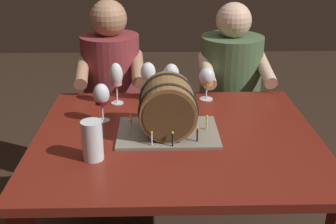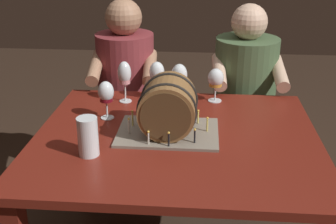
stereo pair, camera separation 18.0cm
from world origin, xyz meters
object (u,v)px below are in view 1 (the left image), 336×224
object	(u,v)px
wine_glass_empty	(171,75)
wine_glass_amber	(207,78)
beer_pint	(93,142)
wine_glass_rose	(116,76)
wine_glass_red	(101,96)
dining_table	(177,156)
wine_glass_white	(148,74)
person_seated_right	(229,105)
barrel_cake	(168,109)
person_seated_left	(113,107)

from	to	relation	value
wine_glass_empty	wine_glass_amber	bearing A→B (deg)	9.84
beer_pint	wine_glass_rose	bearing A→B (deg)	85.67
wine_glass_amber	wine_glass_red	bearing A→B (deg)	-152.74
wine_glass_red	beer_pint	bearing A→B (deg)	-89.24
wine_glass_empty	beer_pint	xyz separation A→B (m)	(-0.31, -0.58, -0.07)
wine_glass_amber	wine_glass_red	distance (m)	0.56
dining_table	wine_glass_empty	world-z (taller)	wine_glass_empty
wine_glass_white	wine_glass_red	size ratio (longest dim) A/B	1.11
wine_glass_empty	person_seated_right	distance (m)	0.61
wine_glass_white	wine_glass_rose	bearing A→B (deg)	-163.31
barrel_cake	wine_glass_amber	world-z (taller)	barrel_cake
dining_table	wine_glass_white	size ratio (longest dim) A/B	6.06
wine_glass_red	person_seated_right	world-z (taller)	person_seated_right
wine_glass_empty	person_seated_left	xyz separation A→B (m)	(-0.34, 0.38, -0.32)
barrel_cake	wine_glass_red	distance (m)	0.32
wine_glass_rose	wine_glass_amber	bearing A→B (deg)	5.46
wine_glass_rose	beer_pint	xyz separation A→B (m)	(-0.04, -0.56, -0.07)
dining_table	person_seated_left	distance (m)	0.83
dining_table	person_seated_left	bearing A→B (deg)	114.79
wine_glass_white	person_seated_left	world-z (taller)	person_seated_left
dining_table	barrel_cake	world-z (taller)	barrel_cake
barrel_cake	person_seated_right	distance (m)	0.89
wine_glass_empty	person_seated_left	bearing A→B (deg)	131.78
dining_table	wine_glass_white	world-z (taller)	wine_glass_white
barrel_cake	dining_table	bearing A→B (deg)	-18.50
dining_table	wine_glass_rose	world-z (taller)	wine_glass_rose
wine_glass_amber	wine_glass_empty	world-z (taller)	wine_glass_empty
barrel_cake	wine_glass_rose	distance (m)	0.43
wine_glass_white	wine_glass_red	distance (m)	0.33
wine_glass_empty	wine_glass_red	distance (m)	0.39
barrel_cake	wine_glass_red	size ratio (longest dim) A/B	2.39
person_seated_left	person_seated_right	bearing A→B (deg)	0.01
wine_glass_empty	person_seated_left	distance (m)	0.60
beer_pint	dining_table	bearing A→B (deg)	31.41
beer_pint	wine_glass_white	bearing A→B (deg)	71.98
wine_glass_red	person_seated_right	bearing A→B (deg)	41.61
barrel_cake	person_seated_left	size ratio (longest dim) A/B	0.36
barrel_cake	person_seated_right	world-z (taller)	person_seated_right
dining_table	beer_pint	size ratio (longest dim) A/B	7.74
person_seated_right	wine_glass_white	bearing A→B (deg)	-144.21
wine_glass_white	beer_pint	bearing A→B (deg)	-108.02
wine_glass_empty	person_seated_left	size ratio (longest dim) A/B	0.17
wine_glass_rose	person_seated_left	bearing A→B (deg)	99.73
wine_glass_amber	wine_glass_empty	distance (m)	0.18
barrel_cake	beer_pint	distance (m)	0.36
wine_glass_rose	beer_pint	bearing A→B (deg)	-94.33
dining_table	barrel_cake	xyz separation A→B (m)	(-0.04, 0.01, 0.22)
wine_glass_red	wine_glass_empty	bearing A→B (deg)	35.33
dining_table	wine_glass_red	bearing A→B (deg)	155.16
wine_glass_amber	wine_glass_white	size ratio (longest dim) A/B	0.87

